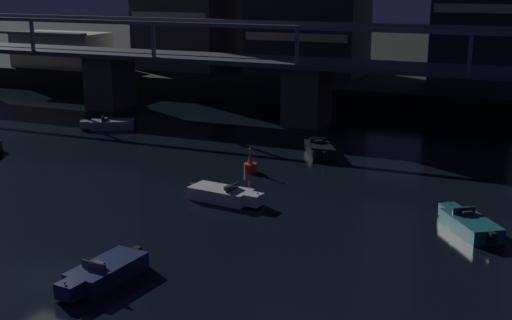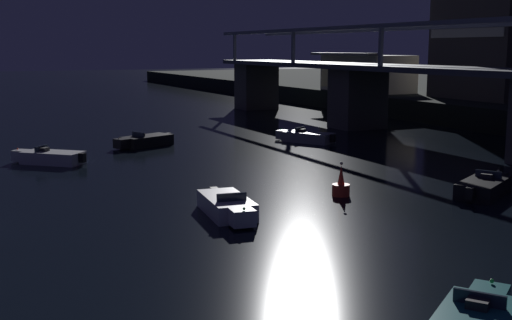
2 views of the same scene
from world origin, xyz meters
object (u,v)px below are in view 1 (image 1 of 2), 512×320
at_px(speedboat_mid_center, 319,149).
at_px(speedboat_mid_right, 110,124).
at_px(speedboat_near_right, 224,195).
at_px(speedboat_near_center, 469,224).
at_px(channel_buoy, 250,165).
at_px(river_bridge, 307,81).
at_px(waterfront_pavilion, 61,49).
at_px(speedboat_mid_left, 104,272).

xyz_separation_m(speedboat_mid_center, speedboat_mid_right, (-20.58, 1.32, 0.00)).
height_order(speedboat_near_right, speedboat_mid_right, same).
bearing_deg(speedboat_near_center, channel_buoy, 158.59).
distance_m(river_bridge, waterfront_pavilion, 39.56).
distance_m(speedboat_mid_left, channel_buoy, 19.37).
height_order(speedboat_near_center, speedboat_mid_right, same).
bearing_deg(speedboat_mid_right, river_bridge, 29.34).
height_order(speedboat_near_center, channel_buoy, channel_buoy).
bearing_deg(speedboat_mid_center, river_bridge, 114.28).
height_order(waterfront_pavilion, speedboat_mid_left, waterfront_pavilion).
relative_size(speedboat_mid_right, channel_buoy, 2.76).
xyz_separation_m(speedboat_near_center, speedboat_mid_right, (-33.37, 14.27, 0.00)).
relative_size(speedboat_mid_left, speedboat_mid_right, 1.08).
height_order(waterfront_pavilion, channel_buoy, waterfront_pavilion).
height_order(waterfront_pavilion, speedboat_near_right, waterfront_pavilion).
height_order(river_bridge, waterfront_pavilion, river_bridge).
bearing_deg(river_bridge, speedboat_near_right, -83.23).
height_order(speedboat_near_right, speedboat_mid_left, same).
height_order(waterfront_pavilion, speedboat_mid_right, waterfront_pavilion).
xyz_separation_m(speedboat_near_right, speedboat_mid_center, (1.81, 13.52, 0.00)).
distance_m(waterfront_pavilion, speedboat_mid_right, 30.43).
relative_size(speedboat_mid_left, channel_buoy, 2.97).
xyz_separation_m(river_bridge, speedboat_mid_right, (-15.94, -8.96, -3.69)).
distance_m(speedboat_near_center, speedboat_mid_right, 36.29).
bearing_deg(speedboat_near_center, speedboat_mid_left, -137.96).
bearing_deg(waterfront_pavilion, speedboat_near_center, -32.51).
bearing_deg(waterfront_pavilion, speedboat_mid_left, -49.98).
bearing_deg(speedboat_near_center, waterfront_pavilion, 147.49).
distance_m(river_bridge, speedboat_near_center, 29.28).
bearing_deg(speedboat_mid_center, speedboat_near_center, -45.36).
bearing_deg(waterfront_pavilion, speedboat_mid_center, -27.65).
bearing_deg(speedboat_mid_left, speedboat_mid_right, 124.39).
relative_size(speedboat_near_right, speedboat_mid_right, 1.08).
distance_m(speedboat_near_right, channel_buoy, 6.84).
relative_size(waterfront_pavilion, speedboat_near_center, 2.62).
height_order(speedboat_mid_left, speedboat_mid_center, same).
relative_size(speedboat_near_center, channel_buoy, 2.69).
bearing_deg(speedboat_mid_center, speedboat_mid_left, -93.95).
relative_size(speedboat_near_center, speedboat_mid_right, 0.97).
bearing_deg(channel_buoy, speedboat_mid_center, 66.44).
distance_m(waterfront_pavilion, speedboat_near_center, 65.52).
height_order(river_bridge, speedboat_mid_left, river_bridge).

